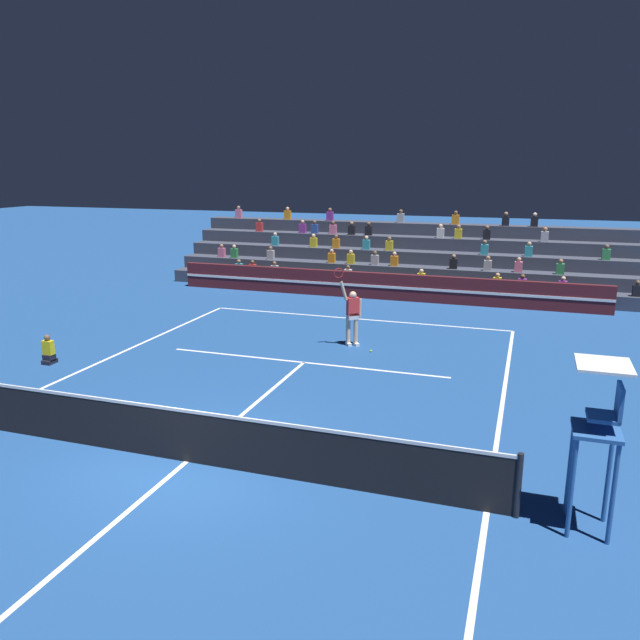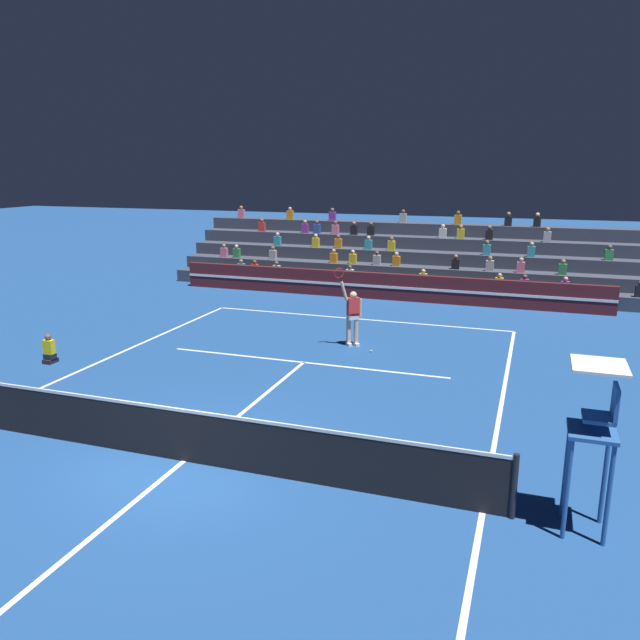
# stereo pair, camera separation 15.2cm
# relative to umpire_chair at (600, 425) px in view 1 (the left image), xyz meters

# --- Properties ---
(ground_plane) EXTENTS (120.00, 120.00, 0.00)m
(ground_plane) POSITION_rel_umpire_chair_xyz_m (-7.01, 0.00, -1.72)
(ground_plane) COLOR navy
(court_lines) EXTENTS (11.10, 23.90, 0.01)m
(court_lines) POSITION_rel_umpire_chair_xyz_m (-7.01, 0.00, -1.71)
(court_lines) COLOR white
(court_lines) RESTS_ON ground
(tennis_net) EXTENTS (12.00, 0.10, 1.10)m
(tennis_net) POSITION_rel_umpire_chair_xyz_m (-7.01, 0.00, -1.17)
(tennis_net) COLOR black
(tennis_net) RESTS_ON ground
(sponsor_banner_wall) EXTENTS (18.00, 0.26, 1.10)m
(sponsor_banner_wall) POSITION_rel_umpire_chair_xyz_m (-7.01, 15.56, -1.17)
(sponsor_banner_wall) COLOR #51191E
(sponsor_banner_wall) RESTS_ON ground
(bleacher_stand) EXTENTS (20.52, 4.75, 3.38)m
(bleacher_stand) POSITION_rel_umpire_chair_xyz_m (-7.01, 19.36, -0.70)
(bleacher_stand) COLOR #383D4C
(bleacher_stand) RESTS_ON ground
(umpire_chair) EXTENTS (0.76, 0.84, 2.67)m
(umpire_chair) POSITION_rel_umpire_chair_xyz_m (0.00, 0.00, 0.00)
(umpire_chair) COLOR #285699
(umpire_chair) RESTS_ON ground
(ball_kid_courtside) EXTENTS (0.30, 0.36, 0.84)m
(ball_kid_courtside) POSITION_rel_umpire_chair_xyz_m (-13.78, 4.04, -1.39)
(ball_kid_courtside) COLOR black
(ball_kid_courtside) RESTS_ON ground
(tennis_player) EXTENTS (0.78, 0.62, 2.49)m
(tennis_player) POSITION_rel_umpire_chair_xyz_m (-6.20, 8.53, -0.73)
(tennis_player) COLOR beige
(tennis_player) RESTS_ON ground
(tennis_ball) EXTENTS (0.07, 0.07, 0.07)m
(tennis_ball) POSITION_rel_umpire_chair_xyz_m (-5.46, 8.03, -1.68)
(tennis_ball) COLOR #C6DB33
(tennis_ball) RESTS_ON ground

